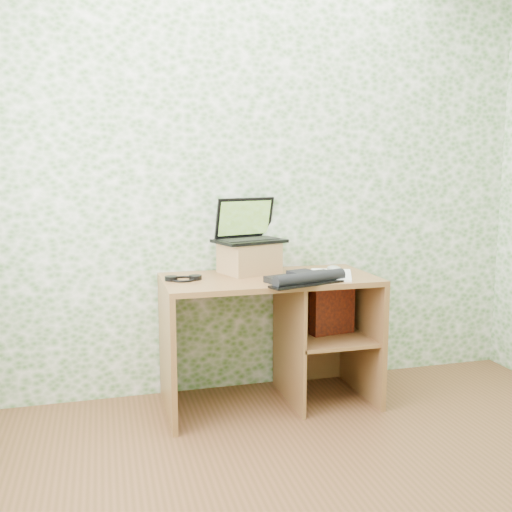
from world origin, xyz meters
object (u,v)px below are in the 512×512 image
object	(u,v)px
desk	(280,321)
notepad	(331,275)
riser	(249,258)
keyboard	(306,278)
laptop	(247,231)

from	to	relation	value
desk	notepad	size ratio (longest dim) A/B	3.66
desk	notepad	distance (m)	0.40
desk	riser	bearing A→B (deg)	143.61
keyboard	notepad	distance (m)	0.23
laptop	riser	bearing A→B (deg)	-107.55
keyboard	notepad	bearing A→B (deg)	15.88
riser	notepad	world-z (taller)	riser
desk	laptop	world-z (taller)	laptop
desk	laptop	size ratio (longest dim) A/B	2.70
laptop	notepad	xyz separation A→B (m)	(0.42, -0.26, -0.23)
keyboard	notepad	world-z (taller)	keyboard
notepad	desk	bearing A→B (deg)	-178.59
desk	riser	xyz separation A→B (m)	(-0.16, 0.12, 0.36)
riser	desk	bearing A→B (deg)	-36.39
keyboard	riser	bearing A→B (deg)	106.19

